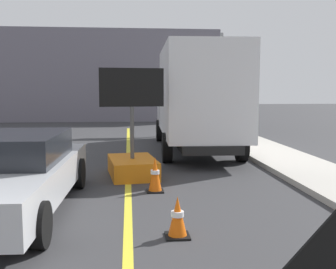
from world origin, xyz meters
name	(u,v)px	position (x,y,z in m)	size (l,w,h in m)	color
arrow_board_trailer	(132,157)	(0.11, 11.39, 0.48)	(1.60, 1.93, 2.70)	orange
box_truck	(196,98)	(2.35, 15.24, 1.89)	(2.74, 8.00, 3.52)	black
pickup_car	(10,173)	(-2.08, 8.61, 0.70)	(2.23, 5.26, 1.38)	silver
highway_guide_sign	(206,65)	(3.96, 21.72, 3.42)	(2.79, 0.18, 5.00)	gray
far_building_block	(85,77)	(-3.30, 32.92, 3.10)	(19.07, 8.49, 6.19)	slate
traffic_cone_mid_lane	(177,217)	(0.73, 7.05, 0.30)	(0.36, 0.36, 0.61)	black
traffic_cone_far_lane	(155,175)	(0.57, 9.75, 0.37)	(0.36, 0.36, 0.75)	black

